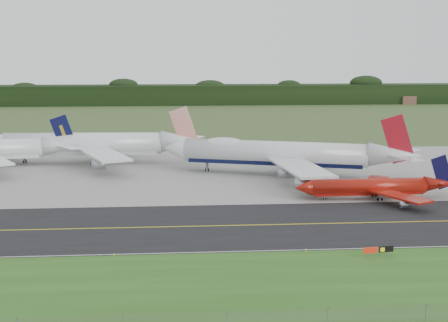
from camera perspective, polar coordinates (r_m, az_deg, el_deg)
ground at (r=123.03m, az=6.85°, el=-5.24°), size 600.00×600.00×0.00m
grass_verge at (r=90.61m, az=11.20°, el=-10.96°), size 400.00×30.00×0.01m
taxiway at (r=119.25m, az=7.22°, el=-5.73°), size 400.00×32.00×0.02m
apron at (r=172.09m, az=3.57°, el=-0.83°), size 400.00×78.00×0.01m
taxiway_centreline at (r=119.24m, az=7.22°, el=-5.72°), size 400.00×0.40×0.00m
taxiway_edge_line at (r=104.76m, az=8.93°, el=-7.98°), size 400.00×0.25×0.00m
perimeter_fence at (r=78.69m, az=13.81°, el=-13.51°), size 320.00×0.10×320.00m
horizon_treeline at (r=391.82m, az=-0.92°, el=6.01°), size 700.00×25.00×12.00m
jet_ba_747 at (r=164.36m, az=5.45°, el=0.67°), size 65.74×53.12×16.92m
jet_red_737 at (r=141.79m, az=13.81°, el=-2.32°), size 35.92×29.37×9.72m
jet_star_tail at (r=185.41m, az=-11.70°, el=1.50°), size 63.16×52.87×16.67m
taxiway_sign at (r=102.42m, az=13.92°, el=-7.89°), size 5.10×0.94×1.71m
edge_marker_left at (r=101.56m, az=-10.01°, el=-8.46°), size 0.16×0.16×0.50m
edge_marker_center at (r=103.16m, az=7.51°, el=-8.10°), size 0.16×0.16×0.50m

